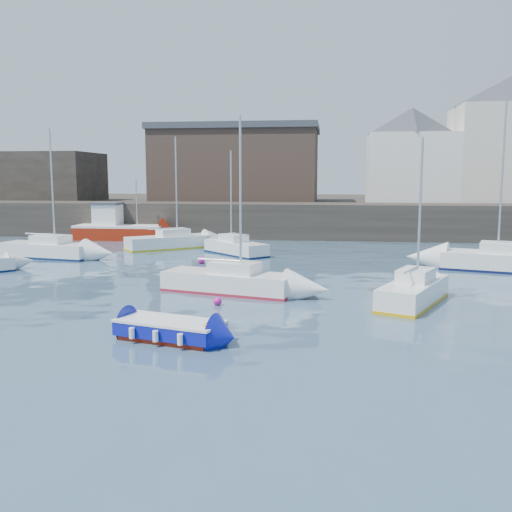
# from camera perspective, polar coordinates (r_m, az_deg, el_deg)

# --- Properties ---
(water) EXTENTS (220.00, 220.00, 0.00)m
(water) POSITION_cam_1_polar(r_m,az_deg,el_deg) (16.21, -5.66, -11.08)
(water) COLOR #2D4760
(water) RESTS_ON ground
(quay_wall) EXTENTS (90.00, 5.00, 3.00)m
(quay_wall) POSITION_cam_1_polar(r_m,az_deg,el_deg) (50.18, 3.44, 3.57)
(quay_wall) COLOR #28231E
(quay_wall) RESTS_ON ground
(land_strip) EXTENTS (90.00, 32.00, 2.80)m
(land_strip) POSITION_cam_1_polar(r_m,az_deg,el_deg) (68.12, 4.52, 4.61)
(land_strip) COLOR #28231E
(land_strip) RESTS_ON ground
(bldg_east_a) EXTENTS (13.36, 13.36, 11.80)m
(bldg_east_a) POSITION_cam_1_polar(r_m,az_deg,el_deg) (59.35, 24.02, 10.64)
(bldg_east_a) COLOR beige
(bldg_east_a) RESTS_ON land_strip
(bldg_east_d) EXTENTS (11.14, 11.14, 8.95)m
(bldg_east_d) POSITION_cam_1_polar(r_m,az_deg,el_deg) (56.95, 15.25, 9.72)
(bldg_east_d) COLOR white
(bldg_east_d) RESTS_ON land_strip
(warehouse) EXTENTS (16.40, 10.40, 7.60)m
(warehouse) POSITION_cam_1_polar(r_m,az_deg,el_deg) (58.71, -1.88, 9.20)
(warehouse) COLOR #3D2D26
(warehouse) RESTS_ON land_strip
(bldg_west) EXTENTS (14.00, 8.00, 5.00)m
(bldg_west) POSITION_cam_1_polar(r_m,az_deg,el_deg) (65.07, -21.68, 7.36)
(bldg_west) COLOR #353028
(bldg_west) RESTS_ON land_strip
(blue_dinghy) EXTENTS (3.81, 2.43, 0.67)m
(blue_dinghy) POSITION_cam_1_polar(r_m,az_deg,el_deg) (18.86, -8.60, -7.21)
(blue_dinghy) COLOR maroon
(blue_dinghy) RESTS_ON ground
(fishing_boat) EXTENTS (7.64, 2.87, 5.06)m
(fishing_boat) POSITION_cam_1_polar(r_m,az_deg,el_deg) (49.96, -13.62, 2.74)
(fishing_boat) COLOR maroon
(fishing_boat) RESTS_ON ground
(sailboat_b) EXTENTS (6.48, 3.53, 7.96)m
(sailboat_b) POSITION_cam_1_polar(r_m,az_deg,el_deg) (26.25, -2.68, -2.53)
(sailboat_b) COLOR white
(sailboat_b) RESTS_ON ground
(sailboat_c) EXTENTS (3.65, 5.46, 6.89)m
(sailboat_c) POSITION_cam_1_polar(r_m,az_deg,el_deg) (24.75, 15.48, -3.43)
(sailboat_c) COLOR white
(sailboat_c) RESTS_ON ground
(sailboat_d) EXTENTS (7.92, 4.52, 9.62)m
(sailboat_d) POSITION_cam_1_polar(r_m,az_deg,el_deg) (35.10, 24.12, -0.47)
(sailboat_d) COLOR white
(sailboat_d) RESTS_ON ground
(sailboat_e) EXTENTS (6.77, 3.29, 8.35)m
(sailboat_e) POSITION_cam_1_polar(r_m,az_deg,el_deg) (39.98, -20.11, 0.63)
(sailboat_e) COLOR white
(sailboat_e) RESTS_ON ground
(sailboat_f) EXTENTS (5.05, 5.10, 7.07)m
(sailboat_f) POSITION_cam_1_polar(r_m,az_deg,el_deg) (39.16, -2.07, 0.89)
(sailboat_f) COLOR white
(sailboat_f) RESTS_ON ground
(sailboat_h) EXTENTS (6.29, 5.50, 8.20)m
(sailboat_h) POSITION_cam_1_polar(r_m,az_deg,el_deg) (42.79, -8.61, 1.45)
(sailboat_h) COLOR white
(sailboat_h) RESTS_ON ground
(buoy_near) EXTENTS (0.36, 0.36, 0.36)m
(buoy_near) POSITION_cam_1_polar(r_m,az_deg,el_deg) (23.78, -3.87, -4.91)
(buoy_near) COLOR #D5198B
(buoy_near) RESTS_ON ground
(buoy_mid) EXTENTS (0.40, 0.40, 0.40)m
(buoy_mid) POSITION_cam_1_polar(r_m,az_deg,el_deg) (23.45, 12.76, -5.27)
(buoy_mid) COLOR #D5198B
(buoy_mid) RESTS_ON ground
(buoy_far) EXTENTS (0.45, 0.45, 0.45)m
(buoy_far) POSITION_cam_1_polar(r_m,az_deg,el_deg) (35.15, -5.49, -0.76)
(buoy_far) COLOR #D5198B
(buoy_far) RESTS_ON ground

